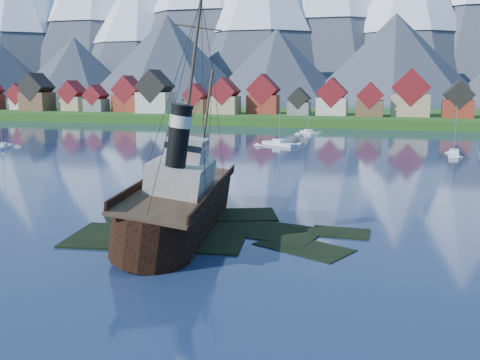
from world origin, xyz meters
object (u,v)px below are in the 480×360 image
(tugboat_wreck, at_px, (183,198))
(sailboat_c, at_px, (280,144))
(sailboat_d, at_px, (454,154))
(sailboat_e, at_px, (308,133))
(sailboat_a, at_px, (2,147))

(tugboat_wreck, relative_size, sailboat_c, 2.40)
(tugboat_wreck, relative_size, sailboat_d, 2.84)
(tugboat_wreck, height_order, sailboat_e, tugboat_wreck)
(tugboat_wreck, height_order, sailboat_c, tugboat_wreck)
(tugboat_wreck, xyz_separation_m, sailboat_c, (-4.51, 75.66, -2.86))
(tugboat_wreck, bearing_deg, sailboat_e, 82.63)
(sailboat_a, bearing_deg, tugboat_wreck, -56.92)
(sailboat_c, relative_size, sailboat_d, 1.18)
(tugboat_wreck, xyz_separation_m, sailboat_e, (-2.08, 107.29, -2.93))
(sailboat_d, height_order, sailboat_e, sailboat_d)
(sailboat_d, bearing_deg, sailboat_a, -164.33)
(tugboat_wreck, bearing_deg, sailboat_a, 133.56)
(sailboat_c, bearing_deg, sailboat_a, 145.44)
(sailboat_a, bearing_deg, sailboat_d, -9.98)
(tugboat_wreck, height_order, sailboat_d, tugboat_wreck)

